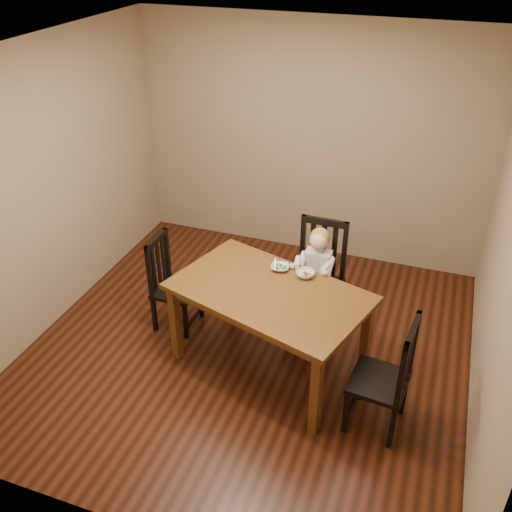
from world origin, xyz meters
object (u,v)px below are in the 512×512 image
(chair_right, at_px, (386,378))
(dining_table, at_px, (269,300))
(chair_left, at_px, (172,284))
(bowl_peas, at_px, (280,268))
(chair_child, at_px, (318,278))
(bowl_veg, at_px, (305,274))
(toddler, at_px, (317,269))

(chair_right, bearing_deg, dining_table, 77.01)
(dining_table, xyz_separation_m, chair_left, (-1.09, 0.27, -0.26))
(chair_left, bearing_deg, chair_right, 73.97)
(chair_right, relative_size, bowl_peas, 6.45)
(chair_child, xyz_separation_m, bowl_peas, (-0.26, -0.41, 0.31))
(chair_left, distance_m, chair_right, 2.26)
(bowl_veg, bearing_deg, dining_table, -126.17)
(chair_left, bearing_deg, chair_child, 110.23)
(chair_left, xyz_separation_m, chair_right, (2.17, -0.64, 0.04))
(dining_table, xyz_separation_m, bowl_peas, (-0.02, 0.34, 0.12))
(bowl_peas, bearing_deg, bowl_veg, -7.99)
(chair_right, distance_m, bowl_veg, 1.15)
(chair_child, distance_m, chair_left, 1.42)
(dining_table, xyz_separation_m, chair_right, (1.08, -0.37, -0.22))
(bowl_peas, distance_m, bowl_veg, 0.24)
(dining_table, distance_m, chair_left, 1.15)
(chair_right, bearing_deg, chair_left, 79.64)
(chair_right, height_order, bowl_veg, chair_right)
(chair_child, xyz_separation_m, chair_left, (-1.34, -0.48, -0.07))
(chair_left, xyz_separation_m, toddler, (1.34, 0.42, 0.21))
(chair_child, relative_size, chair_right, 1.06)
(chair_child, height_order, chair_left, chair_child)
(toddler, xyz_separation_m, bowl_veg, (-0.02, -0.38, 0.18))
(chair_child, distance_m, bowl_veg, 0.54)
(chair_left, height_order, chair_right, chair_right)
(chair_child, distance_m, chair_right, 1.40)
(bowl_veg, bearing_deg, toddler, 87.23)
(chair_child, bearing_deg, bowl_veg, 88.96)
(dining_table, height_order, toddler, toddler)
(bowl_peas, xyz_separation_m, bowl_veg, (0.24, -0.03, 0.01))
(dining_table, relative_size, toddler, 3.34)
(dining_table, relative_size, chair_right, 1.78)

